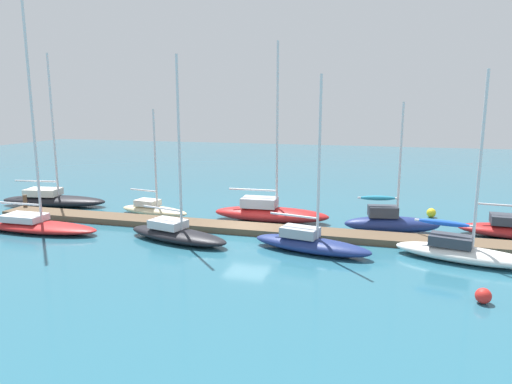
{
  "coord_description": "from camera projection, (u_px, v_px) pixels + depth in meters",
  "views": [
    {
      "loc": [
        7.56,
        -24.96,
        7.33
      ],
      "look_at": [
        0.0,
        2.0,
        2.0
      ],
      "focal_mm": 32.33,
      "sensor_mm": 36.0,
      "label": 1
    }
  ],
  "objects": [
    {
      "name": "sailboat_6",
      "position": [
        390.0,
        221.0,
        26.73
      ],
      "size": [
        5.62,
        2.44,
        7.48
      ],
      "rotation": [
        0.0,
        0.0,
        0.19
      ],
      "color": "navy",
      "rests_on": "ground_plane"
    },
    {
      "name": "sailboat_5",
      "position": [
        310.0,
        242.0,
        23.16
      ],
      "size": [
        6.35,
        2.87,
        8.75
      ],
      "rotation": [
        0.0,
        0.0,
        -0.21
      ],
      "color": "navy",
      "rests_on": "ground_plane"
    },
    {
      "name": "sailboat_3",
      "position": [
        176.0,
        232.0,
        25.0
      ],
      "size": [
        6.57,
        3.34,
        9.83
      ],
      "rotation": [
        0.0,
        0.0,
        -0.25
      ],
      "color": "black",
      "rests_on": "ground_plane"
    },
    {
      "name": "sailboat_7",
      "position": [
        462.0,
        251.0,
        21.73
      ],
      "size": [
        6.56,
        3.2,
        8.86
      ],
      "rotation": [
        0.0,
        0.0,
        -0.24
      ],
      "color": "white",
      "rests_on": "ground_plane"
    },
    {
      "name": "sailboat_0",
      "position": [
        53.0,
        199.0,
        33.67
      ],
      "size": [
        8.07,
        3.37,
        10.83
      ],
      "rotation": [
        0.0,
        0.0,
        0.16
      ],
      "color": "black",
      "rests_on": "ground_plane"
    },
    {
      "name": "dock_piling_near_end",
      "position": [
        25.0,
        203.0,
        31.9
      ],
      "size": [
        0.28,
        0.28,
        1.19
      ],
      "primitive_type": "cylinder",
      "color": "brown",
      "rests_on": "ground_plane"
    },
    {
      "name": "sailboat_2",
      "position": [
        153.0,
        209.0,
        30.93
      ],
      "size": [
        5.31,
        2.33,
        7.04
      ],
      "rotation": [
        0.0,
        0.0,
        -0.16
      ],
      "color": "beige",
      "rests_on": "ground_plane"
    },
    {
      "name": "ground_plane",
      "position": [
        247.0,
        232.0,
        26.98
      ],
      "size": [
        120.0,
        120.0,
        0.0
      ],
      "primitive_type": "plane",
      "color": "#286075"
    },
    {
      "name": "dock_pier",
      "position": [
        247.0,
        229.0,
        26.95
      ],
      "size": [
        33.35,
        1.81,
        0.37
      ],
      "primitive_type": "cube",
      "color": "brown",
      "rests_on": "ground_plane"
    },
    {
      "name": "sailboat_1",
      "position": [
        35.0,
        223.0,
        26.95
      ],
      "size": [
        7.99,
        2.17,
        13.1
      ],
      "rotation": [
        0.0,
        0.0,
        0.01
      ],
      "color": "#B21E1E",
      "rests_on": "ground_plane"
    },
    {
      "name": "mooring_buoy_yellow",
      "position": [
        431.0,
        213.0,
        30.38
      ],
      "size": [
        0.6,
        0.6,
        0.6
      ],
      "primitive_type": "sphere",
      "color": "yellow",
      "rests_on": "ground_plane"
    },
    {
      "name": "sailboat_4",
      "position": [
        269.0,
        212.0,
        29.25
      ],
      "size": [
        7.45,
        2.34,
        11.06
      ],
      "rotation": [
        0.0,
        0.0,
        0.04
      ],
      "color": "#B21E1E",
      "rests_on": "ground_plane"
    },
    {
      "name": "mooring_buoy_red",
      "position": [
        483.0,
        296.0,
        17.2
      ],
      "size": [
        0.59,
        0.59,
        0.59
      ],
      "primitive_type": "sphere",
      "color": "red",
      "rests_on": "ground_plane"
    }
  ]
}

